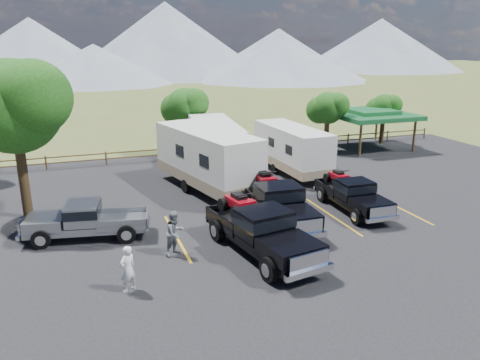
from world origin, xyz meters
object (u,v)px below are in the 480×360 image
object	(u,v)px
rig_left	(260,229)
trailer_right	(292,149)
rig_right	(352,194)
trailer_left	(207,159)
rig_center	(277,202)
person_a	(128,269)
trailer_center	(216,147)
tree_big_nw	(13,107)
pickup_silver	(87,220)
pavilion	(370,115)
person_b	(175,233)

from	to	relation	value
rig_left	trailer_right	world-z (taller)	trailer_right
rig_right	trailer_left	distance (m)	8.52
rig_left	rig_center	world-z (taller)	rig_left
trailer_left	person_a	distance (m)	11.91
trailer_center	person_a	xyz separation A→B (m)	(-7.31, -13.61, -0.94)
tree_big_nw	person_a	bearing A→B (deg)	-66.63
rig_left	person_a	xyz separation A→B (m)	(-5.56, -1.38, -0.19)
trailer_left	pickup_silver	distance (m)	8.61
pavilion	person_b	bearing A→B (deg)	-142.81
person_b	rig_center	bearing A→B (deg)	-13.23
trailer_left	trailer_center	distance (m)	3.60
rig_center	person_b	bearing A→B (deg)	-157.02
rig_center	pickup_silver	xyz separation A→B (m)	(-8.77, 1.05, -0.19)
trailer_center	trailer_right	world-z (taller)	trailer_center
trailer_right	pickup_silver	world-z (taller)	trailer_right
rig_right	tree_big_nw	bearing A→B (deg)	165.54
pavilion	pickup_silver	world-z (taller)	pavilion
trailer_left	trailer_center	world-z (taller)	trailer_left
rig_left	pickup_silver	world-z (taller)	rig_left
rig_center	pickup_silver	bearing A→B (deg)	176.43
trailer_right	person_a	world-z (taller)	trailer_right
trailer_center	trailer_left	bearing A→B (deg)	-108.03
pickup_silver	trailer_center	bearing A→B (deg)	144.45
tree_big_nw	person_a	distance (m)	11.01
trailer_left	person_a	xyz separation A→B (m)	(-5.81, -10.34, -1.03)
rig_center	trailer_left	size ratio (longest dim) A/B	0.64
trailer_left	rig_center	bearing A→B (deg)	-86.75
rig_left	rig_right	distance (m)	7.21
trailer_right	rig_right	bearing A→B (deg)	-92.83
rig_center	rig_left	bearing A→B (deg)	-121.41
person_a	trailer_left	bearing A→B (deg)	-149.00
tree_big_nw	trailer_right	distance (m)	16.78
trailer_center	person_b	bearing A→B (deg)	-107.86
trailer_center	pickup_silver	xyz separation A→B (m)	(-8.47, -8.22, -0.95)
tree_big_nw	rig_left	size ratio (longest dim) A/B	1.14
person_b	person_a	bearing A→B (deg)	-165.39
trailer_left	pickup_silver	size ratio (longest dim) A/B	1.80
tree_big_nw	pavilion	size ratio (longest dim) A/B	1.26
tree_big_nw	pavilion	distance (m)	26.91
person_a	trailer_right	bearing A→B (deg)	-164.70
pavilion	rig_left	xyz separation A→B (m)	(-16.04, -15.74, -1.69)
pavilion	rig_right	world-z (taller)	pavilion
rig_center	pickup_silver	size ratio (longest dim) A/B	1.15
pavilion	pickup_silver	xyz separation A→B (m)	(-22.76, -11.73, -1.88)
tree_big_nw	pavilion	xyz separation A→B (m)	(25.55, 7.97, -2.81)
pavilion	rig_right	distance (m)	15.88
rig_left	trailer_left	world-z (taller)	trailer_left
pavilion	trailer_center	xyz separation A→B (m)	(-14.28, -3.51, -0.94)
trailer_right	person_b	world-z (taller)	trailer_right
rig_center	trailer_right	distance (m)	8.98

